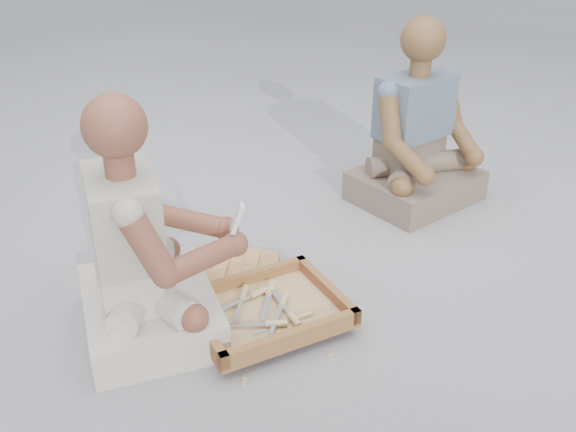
{
  "coord_description": "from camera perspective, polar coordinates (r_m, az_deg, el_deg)",
  "views": [
    {
      "loc": [
        -0.24,
        -1.86,
        1.34
      ],
      "look_at": [
        0.01,
        0.1,
        0.3
      ],
      "focal_mm": 40.0,
      "sensor_mm": 36.0,
      "label": 1
    }
  ],
  "objects": [
    {
      "name": "tool_tray",
      "position": [
        2.17,
        -1.9,
        -8.42
      ],
      "size": [
        0.6,
        0.55,
        0.06
      ],
      "rotation": [
        0.0,
        0.0,
        0.36
      ],
      "color": "brown",
      "rests_on": "carved_panel"
    },
    {
      "name": "wood_chip_1",
      "position": [
        2.45,
        -8.15,
        -5.68
      ],
      "size": [
        0.02,
        0.02,
        0.0
      ],
      "primitive_type": "cube",
      "rotation": [
        0.0,
        0.0,
        0.93
      ],
      "color": "tan",
      "rests_on": "ground"
    },
    {
      "name": "chisel_1",
      "position": [
        2.12,
        0.34,
        -8.88
      ],
      "size": [
        0.08,
        0.21,
        0.02
      ],
      "rotation": [
        0.0,
        0.0,
        -1.26
      ],
      "color": "silver",
      "rests_on": "tool_tray"
    },
    {
      "name": "wood_chip_11",
      "position": [
        2.18,
        -6.81,
        -10.35
      ],
      "size": [
        0.02,
        0.02,
        0.0
      ],
      "primitive_type": "cube",
      "rotation": [
        0.0,
        0.0,
        0.14
      ],
      "color": "tan",
      "rests_on": "ground"
    },
    {
      "name": "wood_chip_12",
      "position": [
        2.37,
        -8.93,
        -7.04
      ],
      "size": [
        0.02,
        0.02,
        0.0
      ],
      "primitive_type": "cube",
      "rotation": [
        0.0,
        0.0,
        0.83
      ],
      "color": "tan",
      "rests_on": "ground"
    },
    {
      "name": "chisel_6",
      "position": [
        2.21,
        -4.02,
        -7.11
      ],
      "size": [
        0.07,
        0.22,
        0.02
      ],
      "rotation": [
        0.0,
        0.0,
        1.32
      ],
      "color": "silver",
      "rests_on": "tool_tray"
    },
    {
      "name": "wood_chip_10",
      "position": [
        2.48,
        1.98,
        -4.85
      ],
      "size": [
        0.02,
        0.02,
        0.0
      ],
      "primitive_type": "cube",
      "rotation": [
        0.0,
        0.0,
        3.1
      ],
      "color": "tan",
      "rests_on": "ground"
    },
    {
      "name": "wood_chip_3",
      "position": [
        2.08,
        3.81,
        -12.24
      ],
      "size": [
        0.02,
        0.02,
        0.0
      ],
      "primitive_type": "cube",
      "rotation": [
        0.0,
        0.0,
        1.12
      ],
      "color": "tan",
      "rests_on": "ground"
    },
    {
      "name": "wood_chip_6",
      "position": [
        1.99,
        -3.95,
        -14.62
      ],
      "size": [
        0.02,
        0.02,
        0.0
      ],
      "primitive_type": "cube",
      "rotation": [
        0.0,
        0.0,
        1.59
      ],
      "color": "tan",
      "rests_on": "ground"
    },
    {
      "name": "ground",
      "position": [
        2.31,
        0.03,
        -7.73
      ],
      "size": [
        60.0,
        60.0,
        0.0
      ],
      "primitive_type": "plane",
      "color": "#A09FA4",
      "rests_on": "ground"
    },
    {
      "name": "companion",
      "position": [
        2.98,
        11.42,
        6.38
      ],
      "size": [
        0.68,
        0.64,
        0.84
      ],
      "rotation": [
        0.0,
        0.0,
        3.68
      ],
      "color": "#7B6658",
      "rests_on": "ground"
    },
    {
      "name": "wood_chip_7",
      "position": [
        2.1,
        -6.54,
        -12.11
      ],
      "size": [
        0.02,
        0.02,
        0.0
      ],
      "primitive_type": "cube",
      "rotation": [
        0.0,
        0.0,
        0.72
      ],
      "color": "tan",
      "rests_on": "ground"
    },
    {
      "name": "wood_chip_4",
      "position": [
        2.51,
        -5.39,
        -4.62
      ],
      "size": [
        0.02,
        0.02,
        0.0
      ],
      "primitive_type": "cube",
      "rotation": [
        0.0,
        0.0,
        2.28
      ],
      "color": "tan",
      "rests_on": "ground"
    },
    {
      "name": "wood_chip_9",
      "position": [
        2.24,
        2.39,
        -8.88
      ],
      "size": [
        0.02,
        0.02,
        0.0
      ],
      "primitive_type": "cube",
      "rotation": [
        0.0,
        0.0,
        1.43
      ],
      "color": "tan",
      "rests_on": "ground"
    },
    {
      "name": "wood_chip_8",
      "position": [
        2.06,
        -7.81,
        -13.13
      ],
      "size": [
        0.02,
        0.02,
        0.0
      ],
      "primitive_type": "cube",
      "rotation": [
        0.0,
        0.0,
        0.54
      ],
      "color": "tan",
      "rests_on": "ground"
    },
    {
      "name": "chisel_4",
      "position": [
        2.23,
        -3.04,
        -6.99
      ],
      "size": [
        0.2,
        0.13,
        0.02
      ],
      "rotation": [
        0.0,
        0.0,
        0.57
      ],
      "color": "silver",
      "rests_on": "tool_tray"
    },
    {
      "name": "chisel_7",
      "position": [
        2.24,
        -1.5,
        -6.82
      ],
      "size": [
        0.07,
        0.22,
        0.02
      ],
      "rotation": [
        0.0,
        0.0,
        1.32
      ],
      "color": "silver",
      "rests_on": "tool_tray"
    },
    {
      "name": "chisel_3",
      "position": [
        2.24,
        -1.72,
        -6.73
      ],
      "size": [
        0.07,
        0.22,
        0.02
      ],
      "rotation": [
        0.0,
        0.0,
        1.34
      ],
      "color": "silver",
      "rests_on": "tool_tray"
    },
    {
      "name": "chisel_2",
      "position": [
        2.09,
        -1.62,
        -9.53
      ],
      "size": [
        0.22,
        0.04,
        0.02
      ],
      "rotation": [
        0.0,
        0.0,
        -0.08
      ],
      "color": "silver",
      "rests_on": "tool_tray"
    },
    {
      "name": "wood_chip_5",
      "position": [
        2.48,
        5.06,
        -4.9
      ],
      "size": [
        0.02,
        0.02,
        0.0
      ],
      "primitive_type": "cube",
      "rotation": [
        0.0,
        0.0,
        0.83
      ],
      "color": "tan",
      "rests_on": "ground"
    },
    {
      "name": "wood_chip_14",
      "position": [
        2.0,
        -3.83,
        -14.26
      ],
      "size": [
        0.02,
        0.02,
        0.0
      ],
      "primitive_type": "cube",
      "rotation": [
        0.0,
        0.0,
        2.67
      ],
      "color": "tan",
      "rests_on": "ground"
    },
    {
      "name": "craftsman",
      "position": [
        2.09,
        -12.82,
        -3.59
      ],
      "size": [
        0.59,
        0.6,
        0.81
      ],
      "rotation": [
        0.0,
        0.0,
        -1.35
      ],
      "color": "silver",
      "rests_on": "ground"
    },
    {
      "name": "wood_chip_13",
      "position": [
        2.19,
        6.79,
        -10.16
      ],
      "size": [
        0.02,
        0.02,
        0.0
      ],
      "primitive_type": "cube",
      "rotation": [
        0.0,
        0.0,
        2.73
      ],
      "color": "tan",
      "rests_on": "ground"
    },
    {
      "name": "mobile_phone",
      "position": [
        2.03,
        -4.53,
        -0.22
      ],
      "size": [
        0.05,
        0.04,
        0.1
      ],
      "rotation": [
        -0.35,
        0.0,
        -1.59
      ],
      "color": "white",
      "rests_on": "craftsman"
    },
    {
      "name": "wood_chip_2",
      "position": [
        2.39,
        -3.03,
        -6.36
      ],
      "size": [
        0.02,
        0.02,
        0.0
      ],
      "primitive_type": "cube",
      "rotation": [
        0.0,
        0.0,
        1.32
      ],
      "color": "tan",
      "rests_on": "ground"
    },
    {
      "name": "chisel_5",
      "position": [
        2.17,
        -0.5,
        -7.76
      ],
      "size": [
        0.09,
        0.21,
        0.02
      ],
      "rotation": [
        0.0,
        0.0,
        1.23
      ],
      "color": "silver",
      "rests_on": "tool_tray"
    },
    {
      "name": "carved_panel",
      "position": [
        2.44,
        -7.28,
        -5.32
      ],
      "size": [
        0.58,
        0.45,
        0.03
      ],
      "primitive_type": "cube",
      "rotation": [
        0.0,
        0.0,
        -0.21
      ],
      "color": "#AC7842",
      "rests_on": "ground"
    },
    {
      "name": "chisel_0",
      "position": [
        2.13,
        0.86,
        -9.1
      ],
      "size": [
        0.21,
        0.1,
        0.02
      ],
      "rotation": [
        0.0,
        0.0,
        0.39
      ],
      "color": "silver",
      "rests_on": "tool_tray"
    },
    {
      "name": "wood_chip_0",
      "position": [
        2.49,
        -8.17,
        -5.06
      ],
      "size": [
        0.02,
        0.02,
        0.0
      ],
      "primitive_type": "cube",
      "rotation": [
        0.0,
        0.0,
        0.12
      ],
      "color": "tan",
      "rests_on": "ground"
    }
  ]
}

